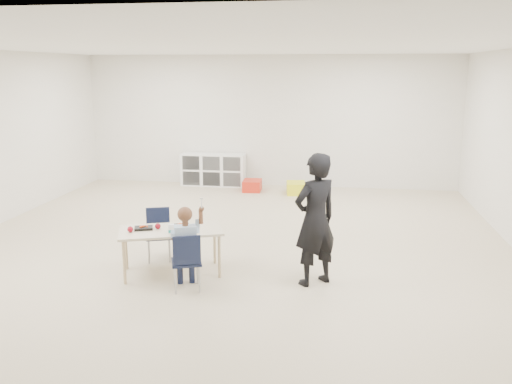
# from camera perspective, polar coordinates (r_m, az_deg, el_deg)

# --- Properties ---
(room) EXTENTS (9.00, 9.02, 2.80)m
(room) POSITION_cam_1_polar(r_m,az_deg,el_deg) (7.33, -3.13, 4.20)
(room) COLOR beige
(room) RESTS_ON ground
(table) EXTENTS (1.38, 1.00, 0.57)m
(table) POSITION_cam_1_polar(r_m,az_deg,el_deg) (6.84, -8.87, -6.16)
(table) COLOR beige
(table) RESTS_ON ground
(chair_near) EXTENTS (0.42, 0.41, 0.69)m
(chair_near) POSITION_cam_1_polar(r_m,az_deg,el_deg) (6.32, -7.34, -7.19)
(chair_near) COLOR black
(chair_near) RESTS_ON ground
(chair_far) EXTENTS (0.42, 0.41, 0.69)m
(chair_far) POSITION_cam_1_polar(r_m,az_deg,el_deg) (7.32, -10.21, -4.49)
(chair_far) COLOR black
(chair_far) RESTS_ON ground
(child) EXTENTS (0.58, 0.58, 1.08)m
(child) POSITION_cam_1_polar(r_m,az_deg,el_deg) (6.26, -7.39, -5.49)
(child) COLOR #B7D2F8
(child) RESTS_ON chair_near
(lunch_tray_near) EXTENTS (0.26, 0.22, 0.03)m
(lunch_tray_near) POSITION_cam_1_polar(r_m,az_deg,el_deg) (6.82, -7.99, -3.57)
(lunch_tray_near) COLOR black
(lunch_tray_near) RESTS_ON table
(lunch_tray_far) EXTENTS (0.26, 0.22, 0.03)m
(lunch_tray_far) POSITION_cam_1_polar(r_m,az_deg,el_deg) (6.81, -11.75, -3.74)
(lunch_tray_far) COLOR black
(lunch_tray_far) RESTS_ON table
(milk_carton) EXTENTS (0.09, 0.09, 0.10)m
(milk_carton) POSITION_cam_1_polar(r_m,az_deg,el_deg) (6.60, -8.91, -3.84)
(milk_carton) COLOR white
(milk_carton) RESTS_ON table
(bread_roll) EXTENTS (0.09, 0.09, 0.07)m
(bread_roll) POSITION_cam_1_polar(r_m,az_deg,el_deg) (6.68, -6.68, -3.71)
(bread_roll) COLOR #B18B48
(bread_roll) RESTS_ON table
(apple_near) EXTENTS (0.07, 0.07, 0.07)m
(apple_near) POSITION_cam_1_polar(r_m,az_deg,el_deg) (6.78, -10.29, -3.56)
(apple_near) COLOR maroon
(apple_near) RESTS_ON table
(apple_far) EXTENTS (0.07, 0.07, 0.07)m
(apple_far) POSITION_cam_1_polar(r_m,az_deg,el_deg) (6.72, -13.10, -3.85)
(apple_far) COLOR maroon
(apple_far) RESTS_ON table
(cubby_shelf) EXTENTS (1.40, 0.40, 0.70)m
(cubby_shelf) POSITION_cam_1_polar(r_m,az_deg,el_deg) (11.88, -4.51, 2.36)
(cubby_shelf) COLOR white
(cubby_shelf) RESTS_ON ground
(adult) EXTENTS (0.68, 0.66, 1.57)m
(adult) POSITION_cam_1_polar(r_m,az_deg,el_deg) (6.33, 6.26, -2.92)
(adult) COLOR black
(adult) RESTS_ON ground
(bin_red) EXTENTS (0.38, 0.48, 0.23)m
(bin_red) POSITION_cam_1_polar(r_m,az_deg,el_deg) (11.34, -0.41, 0.69)
(bin_red) COLOR red
(bin_red) RESTS_ON ground
(bin_yellow) EXTENTS (0.44, 0.53, 0.24)m
(bin_yellow) POSITION_cam_1_polar(r_m,az_deg,el_deg) (11.12, 4.24, 0.42)
(bin_yellow) COLOR yellow
(bin_yellow) RESTS_ON ground
(bin_blue) EXTENTS (0.39, 0.47, 0.20)m
(bin_blue) POSITION_cam_1_polar(r_m,az_deg,el_deg) (11.16, 5.66, 0.36)
(bin_blue) COLOR #1D2EDA
(bin_blue) RESTS_ON ground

